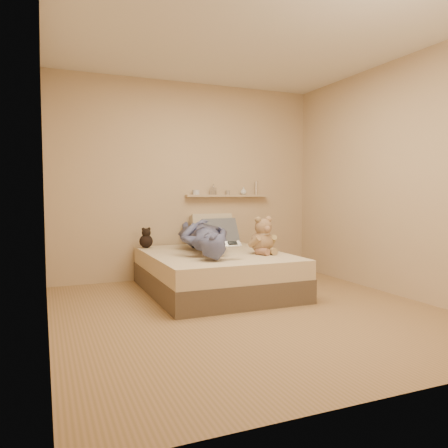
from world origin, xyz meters
name	(u,v)px	position (x,y,z in m)	size (l,w,h in m)	color
room	(251,176)	(0.00, 0.00, 1.30)	(3.80, 3.80, 3.80)	#9D7651
bed	(215,272)	(0.00, 0.93, 0.22)	(1.50, 1.90, 0.45)	brown
game_console	(232,244)	(-0.03, 0.36, 0.61)	(0.19, 0.08, 0.06)	silver
teddy_bear	(263,238)	(0.47, 0.64, 0.63)	(0.35, 0.34, 0.43)	#9D7656
dark_plush	(146,239)	(-0.63, 1.67, 0.56)	(0.17, 0.17, 0.26)	black
pillow_cream	(212,229)	(0.28, 1.76, 0.65)	(0.55, 0.16, 0.40)	#C4B49B
pillow_grey	(219,232)	(0.33, 1.62, 0.62)	(0.50, 0.14, 0.34)	slate
person	(203,236)	(-0.10, 1.03, 0.64)	(0.58, 1.60, 0.38)	#4D537A
wall_shelf	(228,196)	(0.55, 1.84, 1.10)	(1.20, 0.12, 0.03)	tan
shelf_bottles	(224,191)	(0.50, 1.84, 1.17)	(0.96, 0.10, 0.19)	silver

